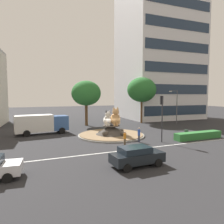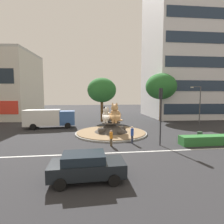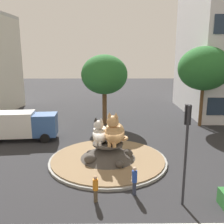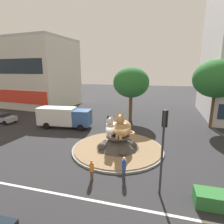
% 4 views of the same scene
% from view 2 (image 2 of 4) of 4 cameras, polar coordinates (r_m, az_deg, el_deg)
% --- Properties ---
extents(ground_plane, '(160.00, 160.00, 0.00)m').
position_cam_2_polar(ground_plane, '(22.32, -0.31, -7.24)').
color(ground_plane, '#28282B').
extents(lane_centreline, '(112.00, 0.20, 0.01)m').
position_cam_2_polar(lane_centreline, '(15.06, 3.18, -13.36)').
color(lane_centreline, silver).
rests_on(lane_centreline, ground).
extents(roundabout_island, '(9.20, 9.20, 1.50)m').
position_cam_2_polar(roundabout_island, '(22.21, -0.29, -5.90)').
color(roundabout_island, gray).
rests_on(roundabout_island, ground).
extents(cat_statue_white, '(1.71, 2.10, 2.14)m').
position_cam_2_polar(cat_statue_white, '(21.83, -1.77, -1.44)').
color(cat_statue_white, silver).
rests_on(cat_statue_white, roundabout_island).
extents(cat_statue_calico, '(2.12, 2.56, 2.59)m').
position_cam_2_polar(cat_statue_calico, '(21.76, 1.11, -1.02)').
color(cat_statue_calico, tan).
rests_on(cat_statue_calico, roundabout_island).
extents(traffic_light_mast, '(0.36, 0.46, 5.59)m').
position_cam_2_polar(traffic_light_mast, '(17.26, 15.96, 1.91)').
color(traffic_light_mast, '#2D2D33').
rests_on(traffic_light_mast, ground).
extents(office_tower, '(18.12, 16.26, 32.51)m').
position_cam_2_polar(office_tower, '(47.14, 23.49, 18.79)').
color(office_tower, silver).
rests_on(office_tower, ground).
extents(clipped_hedge_strip, '(6.93, 1.20, 0.90)m').
position_cam_2_polar(clipped_hedge_strip, '(20.15, 30.77, -8.00)').
color(clipped_hedge_strip, '#2D7033').
rests_on(clipped_hedge_strip, ground).
extents(broadleaf_tree_behind_island, '(5.87, 5.87, 9.28)m').
position_cam_2_polar(broadleaf_tree_behind_island, '(34.65, 16.04, 8.20)').
color(broadleaf_tree_behind_island, brown).
rests_on(broadleaf_tree_behind_island, ground).
extents(second_tree_near_tower, '(5.45, 5.45, 8.36)m').
position_cam_2_polar(second_tree_near_tower, '(32.76, -3.43, 7.27)').
color(second_tree_near_tower, brown).
rests_on(second_tree_near_tower, ground).
extents(streetlight_arm, '(1.87, 0.29, 6.58)m').
position_cam_2_polar(streetlight_arm, '(32.95, 27.04, 2.90)').
color(streetlight_arm, '#4C4C51').
rests_on(streetlight_arm, ground).
extents(pedestrian_orange_shirt, '(0.31, 0.31, 1.59)m').
position_cam_2_polar(pedestrian_orange_shirt, '(16.64, -0.29, -8.53)').
color(pedestrian_orange_shirt, brown).
rests_on(pedestrian_orange_shirt, ground).
extents(pedestrian_blue_shirt, '(0.31, 0.31, 1.78)m').
position_cam_2_polar(pedestrian_blue_shirt, '(17.68, 6.75, -7.37)').
color(pedestrian_blue_shirt, '#33384C').
rests_on(pedestrian_blue_shirt, ground).
extents(hatchback_near_shophouse, '(4.28, 2.15, 1.58)m').
position_cam_2_polar(hatchback_near_shophouse, '(10.31, -8.45, -17.40)').
color(hatchback_near_shophouse, black).
rests_on(hatchback_near_shophouse, ground).
extents(delivery_box_truck, '(7.52, 3.03, 2.82)m').
position_cam_2_polar(delivery_box_truck, '(27.71, -20.16, -1.83)').
color(delivery_box_truck, '#335693').
rests_on(delivery_box_truck, ground).
extents(litter_bin, '(0.56, 0.56, 0.90)m').
position_cam_2_polar(litter_bin, '(21.60, 27.24, -7.01)').
color(litter_bin, '#2D4233').
rests_on(litter_bin, ground).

